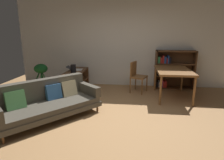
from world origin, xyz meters
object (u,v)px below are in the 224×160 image
(potted_floor_plant, at_px, (42,76))
(bookshelf, at_px, (171,70))
(dining_table, at_px, (173,73))
(fabric_couch, at_px, (47,101))
(media_console, at_px, (76,81))
(desk_speaker, at_px, (73,69))
(dining_chair_near, at_px, (137,75))
(open_laptop, at_px, (75,69))

(potted_floor_plant, xyz_separation_m, bookshelf, (3.82, 0.81, 0.11))
(dining_table, height_order, bookshelf, bookshelf)
(fabric_couch, distance_m, media_console, 1.82)
(potted_floor_plant, bearing_deg, desk_speaker, -7.57)
(potted_floor_plant, distance_m, dining_chair_near, 2.76)
(media_console, bearing_deg, potted_floor_plant, -170.91)
(bookshelf, bearing_deg, dining_table, -97.79)
(open_laptop, height_order, dining_chair_near, dining_chair_near)
(desk_speaker, bearing_deg, bookshelf, 18.66)
(media_console, bearing_deg, dining_table, -6.09)
(fabric_couch, distance_m, desk_speaker, 1.58)
(dining_table, bearing_deg, open_laptop, 172.92)
(potted_floor_plant, xyz_separation_m, dining_chair_near, (2.75, 0.26, 0.04))
(open_laptop, distance_m, dining_table, 2.76)
(potted_floor_plant, distance_m, dining_table, 3.70)
(fabric_couch, bearing_deg, potted_floor_plant, 119.05)
(potted_floor_plant, height_order, dining_table, potted_floor_plant)
(media_console, distance_m, potted_floor_plant, 1.02)
(desk_speaker, relative_size, dining_chair_near, 0.25)
(fabric_couch, xyz_separation_m, bookshelf, (2.89, 2.47, 0.22))
(dining_chair_near, bearing_deg, fabric_couch, -133.59)
(open_laptop, xyz_separation_m, dining_table, (2.73, -0.34, 0.03))
(fabric_couch, height_order, bookshelf, bookshelf)
(open_laptop, bearing_deg, desk_speaker, -80.89)
(desk_speaker, relative_size, dining_table, 0.17)
(bookshelf, bearing_deg, desk_speaker, -161.34)
(open_laptop, distance_m, potted_floor_plant, 0.99)
(open_laptop, relative_size, desk_speaker, 2.10)
(open_laptop, xyz_separation_m, potted_floor_plant, (-0.95, -0.21, -0.18))
(fabric_couch, xyz_separation_m, dining_table, (2.77, 1.53, 0.33))
(potted_floor_plant, relative_size, dining_table, 0.63)
(media_console, height_order, open_laptop, open_laptop)
(open_laptop, xyz_separation_m, desk_speaker, (0.06, -0.34, 0.08))
(dining_table, bearing_deg, potted_floor_plant, 177.99)
(potted_floor_plant, distance_m, bookshelf, 3.90)
(open_laptop, height_order, bookshelf, bookshelf)
(media_console, relative_size, potted_floor_plant, 1.43)
(media_console, bearing_deg, fabric_couch, -92.16)
(fabric_couch, relative_size, bookshelf, 1.76)
(media_console, xyz_separation_m, dining_chair_near, (1.76, 0.10, 0.20))
(fabric_couch, height_order, potted_floor_plant, potted_floor_plant)
(dining_table, xyz_separation_m, dining_chair_near, (-0.94, 0.39, -0.17))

